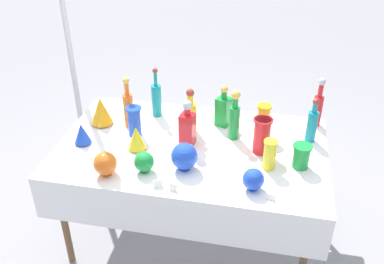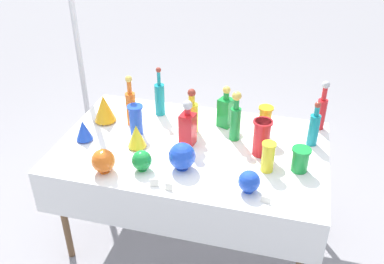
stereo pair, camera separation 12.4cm
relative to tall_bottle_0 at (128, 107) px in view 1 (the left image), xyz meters
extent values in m
plane|color=gray|center=(0.47, -0.16, -0.90)|extent=(40.00, 40.00, 0.00)
cube|color=white|center=(0.47, -0.16, -0.16)|extent=(1.68, 1.03, 0.03)
cube|color=white|center=(0.47, -0.67, -0.29)|extent=(1.68, 0.01, 0.29)
cylinder|color=brown|center=(-0.28, -0.57, -0.54)|extent=(0.04, 0.04, 0.73)
cylinder|color=brown|center=(1.21, -0.57, -0.54)|extent=(0.04, 0.04, 0.73)
cylinder|color=brown|center=(-0.28, 0.26, -0.54)|extent=(0.04, 0.04, 0.73)
cylinder|color=brown|center=(1.21, 0.26, -0.54)|extent=(0.04, 0.04, 0.73)
cylinder|color=orange|center=(0.00, 0.00, -0.03)|extent=(0.07, 0.07, 0.23)
cylinder|color=orange|center=(0.00, 0.00, 0.13)|extent=(0.03, 0.03, 0.09)
sphere|color=gold|center=(0.00, 0.00, 0.19)|extent=(0.04, 0.04, 0.04)
cylinder|color=#198C38|center=(0.71, -0.01, -0.03)|extent=(0.07, 0.07, 0.22)
cylinder|color=#198C38|center=(0.71, -0.01, 0.11)|extent=(0.04, 0.04, 0.07)
sphere|color=gold|center=(0.71, -0.01, 0.17)|extent=(0.06, 0.06, 0.06)
cylinder|color=yellow|center=(0.42, 0.01, -0.04)|extent=(0.09, 0.09, 0.20)
cylinder|color=yellow|center=(0.42, 0.01, 0.09)|extent=(0.04, 0.04, 0.07)
sphere|color=maroon|center=(0.42, 0.01, 0.14)|extent=(0.05, 0.05, 0.05)
cylinder|color=teal|center=(1.20, 0.05, -0.04)|extent=(0.07, 0.07, 0.21)
cylinder|color=teal|center=(1.20, 0.05, 0.09)|extent=(0.03, 0.03, 0.06)
sphere|color=maroon|center=(1.20, 0.05, 0.14)|extent=(0.04, 0.04, 0.04)
cylinder|color=teal|center=(0.14, 0.18, -0.03)|extent=(0.07, 0.07, 0.23)
cylinder|color=teal|center=(0.14, 0.18, 0.14)|extent=(0.02, 0.02, 0.10)
sphere|color=maroon|center=(0.14, 0.18, 0.20)|extent=(0.04, 0.04, 0.04)
cylinder|color=red|center=(1.24, 0.27, -0.04)|extent=(0.06, 0.06, 0.21)
cylinder|color=red|center=(1.24, 0.27, 0.12)|extent=(0.03, 0.03, 0.09)
sphere|color=#B2B2B7|center=(1.24, 0.27, 0.18)|extent=(0.05, 0.05, 0.05)
cube|color=#198C38|center=(0.62, 0.14, -0.04)|extent=(0.11, 0.11, 0.20)
cylinder|color=#198C38|center=(0.62, 0.14, 0.08)|extent=(0.04, 0.04, 0.05)
sphere|color=gold|center=(0.62, 0.14, 0.12)|extent=(0.05, 0.05, 0.05)
cube|color=red|center=(0.43, -0.14, -0.04)|extent=(0.10, 0.10, 0.21)
cylinder|color=red|center=(0.43, -0.14, 0.09)|extent=(0.04, 0.04, 0.05)
sphere|color=#B2B2B7|center=(0.43, -0.14, 0.13)|extent=(0.06, 0.06, 0.06)
cylinder|color=red|center=(0.89, -0.14, -0.03)|extent=(0.10, 0.10, 0.23)
cylinder|color=red|center=(0.89, -0.14, 0.08)|extent=(0.12, 0.12, 0.01)
cylinder|color=blue|center=(0.07, -0.10, -0.04)|extent=(0.08, 0.08, 0.20)
cylinder|color=blue|center=(0.07, -0.10, 0.05)|extent=(0.10, 0.10, 0.01)
cylinder|color=yellow|center=(0.95, -0.30, -0.05)|extent=(0.07, 0.07, 0.19)
cylinder|color=yellow|center=(0.95, -0.30, 0.04)|extent=(0.08, 0.08, 0.01)
cylinder|color=#198C38|center=(1.13, -0.25, -0.07)|extent=(0.10, 0.10, 0.15)
cylinder|color=#198C38|center=(1.13, -0.25, 0.00)|extent=(0.11, 0.11, 0.01)
cylinder|color=orange|center=(0.89, 0.06, -0.03)|extent=(0.08, 0.08, 0.22)
cylinder|color=orange|center=(0.89, 0.06, 0.07)|extent=(0.10, 0.10, 0.01)
cylinder|color=blue|center=(-0.22, -0.27, -0.14)|extent=(0.07, 0.07, 0.01)
cone|color=blue|center=(-0.22, -0.27, -0.07)|extent=(0.11, 0.11, 0.13)
cylinder|color=yellow|center=(0.14, -0.26, -0.14)|extent=(0.07, 0.07, 0.01)
cone|color=yellow|center=(0.14, -0.26, -0.06)|extent=(0.12, 0.12, 0.15)
cylinder|color=orange|center=(-0.19, -0.02, -0.14)|extent=(0.08, 0.08, 0.01)
cone|color=orange|center=(-0.19, -0.02, -0.04)|extent=(0.15, 0.15, 0.19)
cylinder|color=#198C38|center=(0.25, -0.48, -0.14)|extent=(0.05, 0.05, 0.01)
sphere|color=#198C38|center=(0.25, -0.48, -0.08)|extent=(0.12, 0.12, 0.12)
cylinder|color=blue|center=(0.88, -0.51, -0.14)|extent=(0.05, 0.05, 0.01)
sphere|color=blue|center=(0.88, -0.51, -0.08)|extent=(0.12, 0.12, 0.12)
cylinder|color=orange|center=(0.04, -0.55, -0.14)|extent=(0.06, 0.06, 0.01)
sphere|color=orange|center=(0.04, -0.55, -0.07)|extent=(0.14, 0.14, 0.14)
cylinder|color=blue|center=(0.47, -0.40, -0.14)|extent=(0.07, 0.07, 0.01)
sphere|color=blue|center=(0.47, -0.40, -0.06)|extent=(0.16, 0.16, 0.16)
cube|color=white|center=(0.98, -0.58, -0.13)|extent=(0.06, 0.02, 0.03)
cube|color=white|center=(0.37, -0.60, -0.12)|extent=(0.05, 0.03, 0.05)
cube|color=white|center=(0.45, -0.61, -0.12)|extent=(0.05, 0.02, 0.04)
cylinder|color=silver|center=(-0.67, 0.59, 0.38)|extent=(0.04, 0.04, 2.56)
cylinder|color=#333338|center=(-0.67, 0.59, -0.88)|extent=(0.18, 0.18, 0.04)
camera|label=1|loc=(0.92, -2.37, 1.35)|focal=40.00mm
camera|label=2|loc=(1.04, -2.34, 1.35)|focal=40.00mm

